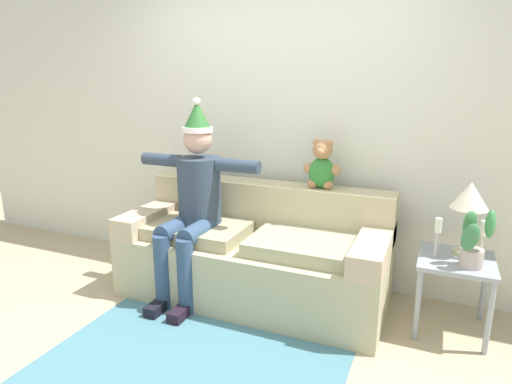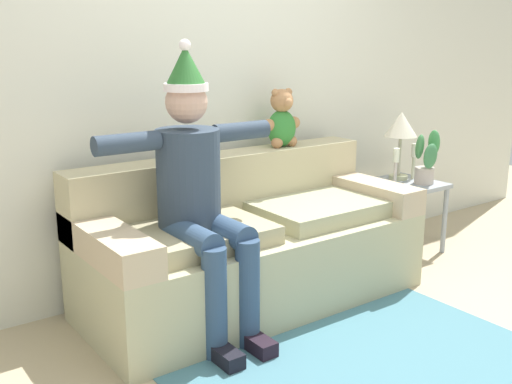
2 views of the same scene
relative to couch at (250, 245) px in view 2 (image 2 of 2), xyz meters
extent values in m
plane|color=tan|center=(0.00, -1.03, -0.35)|extent=(10.00, 10.00, 0.00)
cube|color=silver|center=(0.00, 0.52, 1.00)|extent=(7.00, 0.10, 2.70)
cube|color=#B2AD87|center=(0.00, -0.05, -0.11)|extent=(2.04, 0.87, 0.48)
cube|color=#C0B48C|center=(0.00, 0.27, 0.32)|extent=(2.04, 0.24, 0.39)
cube|color=#C3AC8C|center=(-0.91, -0.05, 0.21)|extent=(0.22, 0.87, 0.16)
cube|color=#C2AB8C|center=(0.91, -0.05, 0.21)|extent=(0.22, 0.87, 0.16)
cube|color=tan|center=(-0.46, -0.10, 0.18)|extent=(0.82, 0.61, 0.10)
cube|color=tan|center=(0.46, -0.10, 0.18)|extent=(0.82, 0.61, 0.10)
cylinder|color=#2F3D4F|center=(-0.45, -0.07, 0.49)|extent=(0.34, 0.34, 0.52)
sphere|color=tan|center=(-0.45, -0.07, 0.89)|extent=(0.22, 0.22, 0.22)
cylinder|color=white|center=(-0.45, -0.07, 0.96)|extent=(0.23, 0.23, 0.04)
cone|color=#29662A|center=(-0.45, -0.07, 1.07)|extent=(0.21, 0.21, 0.20)
sphere|color=white|center=(-0.45, -0.07, 1.17)|extent=(0.06, 0.06, 0.06)
cylinder|color=#314968|center=(-0.55, -0.27, 0.23)|extent=(0.14, 0.40, 0.14)
cylinder|color=#314968|center=(-0.55, -0.47, -0.06)|extent=(0.13, 0.13, 0.58)
cube|color=black|center=(-0.55, -0.55, -0.31)|extent=(0.10, 0.24, 0.08)
cylinder|color=#314968|center=(-0.35, -0.27, 0.23)|extent=(0.14, 0.40, 0.14)
cylinder|color=#314968|center=(-0.35, -0.47, -0.06)|extent=(0.13, 0.13, 0.58)
cube|color=black|center=(-0.35, -0.55, -0.31)|extent=(0.10, 0.24, 0.08)
cylinder|color=#2F3D4F|center=(-0.79, -0.07, 0.71)|extent=(0.34, 0.10, 0.10)
cylinder|color=#2F3D4F|center=(-0.11, -0.07, 0.71)|extent=(0.34, 0.10, 0.10)
ellipsoid|color=#328234|center=(0.45, 0.27, 0.64)|extent=(0.20, 0.16, 0.24)
sphere|color=#B57F52|center=(0.45, 0.27, 0.82)|extent=(0.15, 0.15, 0.15)
sphere|color=#B57F52|center=(0.45, 0.21, 0.81)|extent=(0.07, 0.07, 0.07)
sphere|color=#B57F52|center=(0.39, 0.27, 0.87)|extent=(0.05, 0.05, 0.05)
sphere|color=#B57F52|center=(0.50, 0.27, 0.87)|extent=(0.05, 0.05, 0.05)
sphere|color=#B57F52|center=(0.34, 0.27, 0.67)|extent=(0.08, 0.08, 0.08)
sphere|color=#B57F52|center=(0.39, 0.24, 0.55)|extent=(0.08, 0.08, 0.08)
sphere|color=#B57F52|center=(0.55, 0.27, 0.67)|extent=(0.08, 0.08, 0.08)
sphere|color=#B57F52|center=(0.51, 0.24, 0.55)|extent=(0.08, 0.08, 0.08)
cube|color=#9199A4|center=(1.44, 0.05, 0.16)|extent=(0.48, 0.50, 0.03)
cylinder|color=#9199A4|center=(1.23, -0.17, -0.10)|extent=(0.04, 0.04, 0.50)
cylinder|color=#9199A4|center=(1.65, -0.17, -0.10)|extent=(0.04, 0.04, 0.50)
cylinder|color=#9199A4|center=(1.23, 0.27, -0.10)|extent=(0.04, 0.04, 0.50)
cylinder|color=#9199A4|center=(1.65, 0.27, -0.10)|extent=(0.04, 0.04, 0.50)
cylinder|color=#B4B88C|center=(1.48, 0.15, 0.19)|extent=(0.14, 0.14, 0.03)
cylinder|color=#B8B49D|center=(1.48, 0.15, 0.36)|extent=(0.02, 0.02, 0.29)
cone|color=silver|center=(1.48, 0.15, 0.59)|extent=(0.24, 0.24, 0.18)
cylinder|color=#B6A99E|center=(1.52, -0.06, 0.24)|extent=(0.14, 0.14, 0.12)
ellipsoid|color=#3A8647|center=(1.60, -0.07, 0.48)|extent=(0.07, 0.11, 0.18)
ellipsoid|color=#3C7D44|center=(1.49, -0.03, 0.45)|extent=(0.11, 0.13, 0.19)
ellipsoid|color=#3A7948|center=(1.49, -0.12, 0.40)|extent=(0.16, 0.10, 0.20)
cylinder|color=beige|center=(1.31, 0.03, 0.26)|extent=(0.02, 0.02, 0.17)
cylinder|color=white|center=(1.31, 0.03, 0.40)|extent=(0.04, 0.04, 0.10)
cylinder|color=beige|center=(1.57, 0.09, 0.26)|extent=(0.02, 0.02, 0.17)
cylinder|color=white|center=(1.57, 0.09, 0.40)|extent=(0.04, 0.04, 0.10)
cube|color=teal|center=(0.00, -1.03, -0.34)|extent=(1.81, 1.37, 0.01)
camera|label=1|loc=(1.27, -2.95, 1.33)|focal=30.53mm
camera|label=2|loc=(-2.01, -2.82, 1.21)|focal=42.56mm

